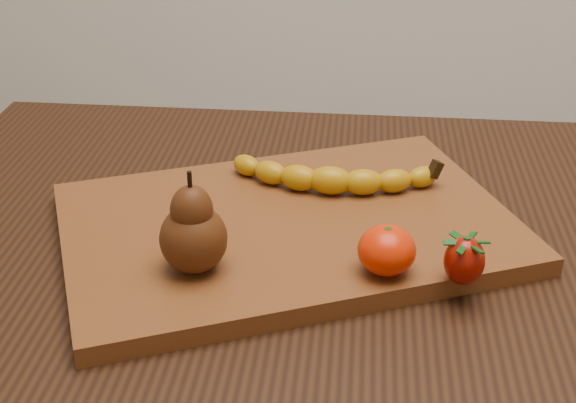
# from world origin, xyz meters

# --- Properties ---
(table) EXTENTS (1.00, 0.70, 0.76)m
(table) POSITION_xyz_m (0.00, 0.00, 0.66)
(table) COLOR black
(table) RESTS_ON ground
(cutting_board) EXTENTS (0.53, 0.45, 0.02)m
(cutting_board) POSITION_xyz_m (-0.07, 0.01, 0.77)
(cutting_board) COLOR brown
(cutting_board) RESTS_ON table
(banana) EXTENTS (0.20, 0.06, 0.03)m
(banana) POSITION_xyz_m (-0.03, 0.07, 0.80)
(banana) COLOR #BF8A08
(banana) RESTS_ON cutting_board
(pear) EXTENTS (0.08, 0.08, 0.10)m
(pear) POSITION_xyz_m (-0.14, -0.09, 0.83)
(pear) COLOR #4B230C
(pear) RESTS_ON cutting_board
(mandarin) EXTENTS (0.07, 0.07, 0.05)m
(mandarin) POSITION_xyz_m (0.03, -0.07, 0.80)
(mandarin) COLOR red
(mandarin) RESTS_ON cutting_board
(strawberry) EXTENTS (0.04, 0.04, 0.05)m
(strawberry) POSITION_xyz_m (0.10, -0.08, 0.80)
(strawberry) COLOR #930F04
(strawberry) RESTS_ON cutting_board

